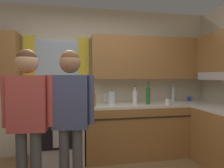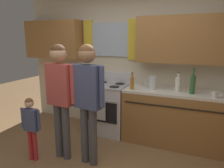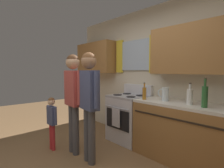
% 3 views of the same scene
% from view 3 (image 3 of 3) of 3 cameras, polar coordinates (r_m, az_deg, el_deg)
% --- Properties ---
extents(back_wall_unit, '(4.60, 0.42, 2.60)m').
position_cam_3_polar(back_wall_unit, '(3.35, 14.97, 5.61)').
color(back_wall_unit, beige).
rests_on(back_wall_unit, ground).
extents(stove_oven, '(0.71, 0.67, 1.10)m').
position_cam_3_polar(stove_oven, '(3.55, 5.50, -10.64)').
color(stove_oven, silver).
rests_on(stove_oven, ground).
extents(bottle_wine_green, '(0.08, 0.08, 0.39)m').
position_cam_3_polar(bottle_wine_green, '(2.60, 27.93, -3.49)').
color(bottle_wine_green, '#2D6633').
rests_on(bottle_wine_green, kitchen_counter_run).
extents(bottle_milk_white, '(0.08, 0.08, 0.31)m').
position_cam_3_polar(bottle_milk_white, '(2.73, 23.97, -3.68)').
color(bottle_milk_white, white).
rests_on(bottle_milk_white, kitchen_counter_run).
extents(bottle_oil_amber, '(0.06, 0.06, 0.29)m').
position_cam_3_polar(bottle_oil_amber, '(2.99, 10.48, -2.92)').
color(bottle_oil_amber, '#B27223').
rests_on(bottle_oil_amber, kitchen_counter_run).
extents(water_pitcher, '(0.19, 0.11, 0.22)m').
position_cam_3_polar(water_pitcher, '(2.94, 16.84, -3.12)').
color(water_pitcher, silver).
rests_on(water_pitcher, kitchen_counter_run).
extents(adult_holding_child, '(0.51, 0.22, 1.65)m').
position_cam_3_polar(adult_holding_child, '(2.96, -12.50, -2.47)').
color(adult_holding_child, '#4C4C51').
rests_on(adult_holding_child, ground).
extents(adult_in_plaid, '(0.51, 0.22, 1.65)m').
position_cam_3_polar(adult_in_plaid, '(2.61, -7.46, -3.26)').
color(adult_in_plaid, '#4C4C51').
rests_on(adult_in_plaid, ground).
extents(small_child, '(0.32, 0.12, 0.92)m').
position_cam_3_polar(small_child, '(3.26, -19.01, -10.18)').
color(small_child, red).
rests_on(small_child, ground).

